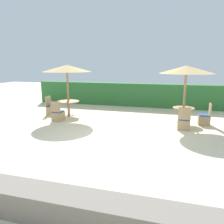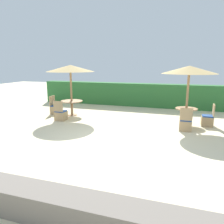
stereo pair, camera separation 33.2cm
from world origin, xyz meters
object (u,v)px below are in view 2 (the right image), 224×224
(round_table_back_left, at_px, (72,104))
(patio_chair_back_left_west, at_px, (56,109))
(patio_chair_back_left_south, at_px, (61,115))
(round_table_back_right, at_px, (186,112))
(parasol_back_left, at_px, (70,69))
(patio_chair_back_right_east, at_px, (208,120))
(parasol_back_right, at_px, (189,70))
(patio_chair_back_right_south, at_px, (185,124))

(round_table_back_left, height_order, patio_chair_back_left_west, patio_chair_back_left_west)
(patio_chair_back_left_west, height_order, patio_chair_back_left_south, same)
(patio_chair_back_left_west, bearing_deg, round_table_back_right, 89.61)
(round_table_back_right, xyz_separation_m, patio_chair_back_left_south, (-5.47, -1.07, -0.26))
(round_table_back_right, xyz_separation_m, patio_chair_back_left_west, (-6.44, 0.04, -0.26))
(parasol_back_left, height_order, patio_chair_back_left_south, parasol_back_left)
(patio_chair_back_right_east, height_order, patio_chair_back_left_west, same)
(patio_chair_back_right_east, relative_size, patio_chair_back_left_west, 1.00)
(parasol_back_left, distance_m, patio_chair_back_left_south, 2.32)
(parasol_back_right, bearing_deg, round_table_back_right, 180.00)
(round_table_back_right, distance_m, patio_chair_back_right_south, 0.99)
(round_table_back_right, height_order, patio_chair_back_left_west, patio_chair_back_left_west)
(patio_chair_back_right_south, bearing_deg, patio_chair_back_left_south, -178.82)
(parasol_back_right, distance_m, patio_chair_back_right_east, 2.22)
(round_table_back_left, distance_m, patio_chair_back_left_west, 1.03)
(patio_chair_back_right_south, relative_size, round_table_back_left, 0.85)
(round_table_back_right, distance_m, patio_chair_back_right_east, 0.91)
(patio_chair_back_right_south, distance_m, round_table_back_left, 5.54)
(patio_chair_back_right_south, distance_m, patio_chair_back_left_west, 6.50)
(round_table_back_right, height_order, round_table_back_left, round_table_back_left)
(round_table_back_left, xyz_separation_m, patio_chair_back_left_south, (-0.01, -1.07, -0.32))
(parasol_back_right, relative_size, round_table_back_left, 2.28)
(patio_chair_back_left_south, bearing_deg, patio_chair_back_left_west, 130.96)
(round_table_back_right, bearing_deg, round_table_back_left, -179.97)
(patio_chair_back_right_south, relative_size, patio_chair_back_left_west, 1.00)
(parasol_back_right, xyz_separation_m, parasol_back_left, (-5.47, -0.00, 0.02))
(round_table_back_right, relative_size, patio_chair_back_left_west, 0.98)
(patio_chair_back_right_east, height_order, patio_chair_back_right_south, same)
(parasol_back_right, relative_size, round_table_back_right, 2.72)
(patio_chair_back_left_west, bearing_deg, patio_chair_back_right_east, 89.79)
(round_table_back_right, height_order, patio_chair_back_left_south, patio_chair_back_left_south)
(parasol_back_right, xyz_separation_m, patio_chair_back_right_east, (0.87, 0.02, -2.04))
(patio_chair_back_right_south, distance_m, parasol_back_left, 5.91)
(parasol_back_right, xyz_separation_m, round_table_back_left, (-5.47, -0.00, -1.72))
(patio_chair_back_right_south, height_order, round_table_back_left, patio_chair_back_right_south)
(patio_chair_back_left_south, bearing_deg, parasol_back_left, 89.60)
(patio_chair_back_right_east, xyz_separation_m, round_table_back_left, (-6.34, -0.02, 0.32))
(round_table_back_right, xyz_separation_m, patio_chair_back_right_east, (0.87, 0.02, -0.26))
(round_table_back_right, bearing_deg, patio_chair_back_left_west, 179.61)
(patio_chair_back_left_west, bearing_deg, patio_chair_back_right_south, 81.16)
(parasol_back_right, relative_size, patio_chair_back_right_south, 2.67)
(patio_chair_back_left_west, xyz_separation_m, patio_chair_back_left_south, (0.97, -1.11, 0.00))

